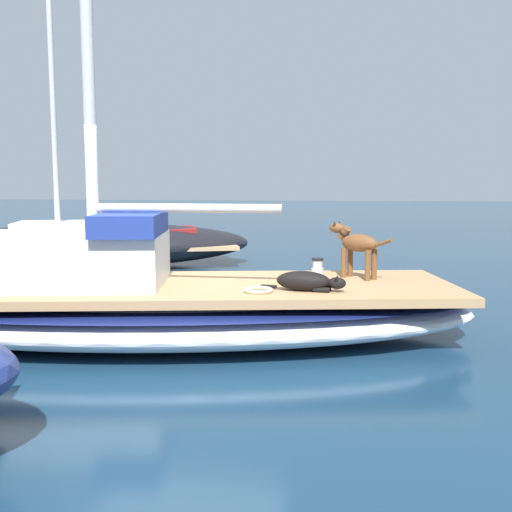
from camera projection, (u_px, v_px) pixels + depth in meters
The scene contains 8 objects.
ground_plane at pixel (173, 338), 7.04m from camera, with size 120.00×120.00×0.00m, color navy.
sailboat_main at pixel (173, 311), 7.00m from camera, with size 3.82×7.58×0.66m.
cabin_house at pixel (75, 255), 6.87m from camera, with size 1.79×2.45×0.84m.
dog_brown at pixel (356, 245), 7.34m from camera, with size 0.64×0.80×0.70m.
dog_black at pixel (307, 281), 6.50m from camera, with size 0.32×0.95×0.22m.
deck_winch at pixel (318, 266), 7.73m from camera, with size 0.16×0.16×0.21m.
coiled_rope at pixel (258, 290), 6.44m from camera, with size 0.32×0.32×0.04m, color beige.
moored_boat_starboard_side at pixel (92, 243), 13.13m from camera, with size 4.79×7.52×6.41m.
Camera 1 is at (-6.64, -2.02, 1.83)m, focal length 41.47 mm.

